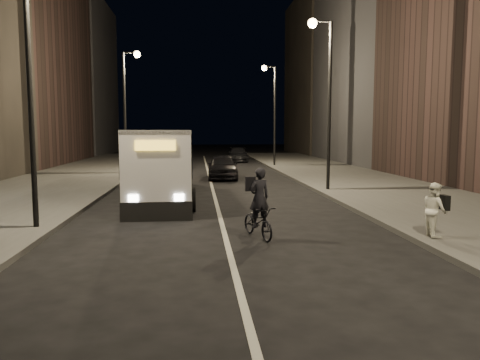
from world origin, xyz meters
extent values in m
plane|color=black|center=(0.00, 0.00, 0.00)|extent=(180.00, 180.00, 0.00)
cube|color=#3D3E3B|center=(8.50, 14.00, 0.08)|extent=(7.00, 70.00, 0.16)
cube|color=#3D3E3B|center=(-8.50, 14.00, 0.08)|extent=(7.00, 70.00, 0.16)
cube|color=black|center=(16.00, 27.50, 10.50)|extent=(8.00, 61.00, 21.00)
cylinder|color=black|center=(5.60, 12.00, 4.16)|extent=(0.16, 0.16, 8.00)
cube|color=black|center=(5.15, 12.00, 8.16)|extent=(0.90, 0.08, 0.08)
sphere|color=#FFD18C|center=(4.70, 12.00, 8.06)|extent=(0.44, 0.44, 0.44)
cylinder|color=black|center=(5.60, 28.00, 4.16)|extent=(0.16, 0.16, 8.00)
cube|color=black|center=(5.15, 28.00, 8.16)|extent=(0.90, 0.08, 0.08)
sphere|color=#FFD18C|center=(4.70, 28.00, 8.06)|extent=(0.44, 0.44, 0.44)
cylinder|color=black|center=(-5.60, 4.00, 4.16)|extent=(0.16, 0.16, 8.00)
cylinder|color=black|center=(-5.60, 22.00, 4.16)|extent=(0.16, 0.16, 8.00)
cube|color=black|center=(-5.15, 22.00, 8.16)|extent=(0.90, 0.08, 0.08)
sphere|color=#FFD18C|center=(-4.70, 22.00, 8.06)|extent=(0.44, 0.44, 0.44)
cube|color=silver|center=(-2.32, 10.90, 1.50)|extent=(2.68, 11.31, 3.00)
cube|color=black|center=(-2.32, 10.90, 1.92)|extent=(2.75, 10.94, 1.08)
cube|color=silver|center=(-2.32, 10.90, 2.95)|extent=(2.70, 11.31, 0.17)
cube|color=gold|center=(-2.14, 5.28, 2.53)|extent=(1.32, 0.15, 0.33)
cylinder|color=black|center=(-3.37, 6.93, 0.47)|extent=(0.36, 0.95, 0.94)
cylinder|color=black|center=(-1.02, 7.00, 0.47)|extent=(0.36, 0.95, 0.94)
cylinder|color=black|center=(-3.59, 14.42, 0.47)|extent=(0.36, 0.95, 0.94)
cylinder|color=black|center=(-1.25, 14.50, 0.47)|extent=(0.36, 0.95, 0.94)
imported|color=black|center=(0.92, 2.61, 0.46)|extent=(1.13, 1.85, 0.92)
imported|color=black|center=(0.92, 2.41, 1.18)|extent=(0.70, 0.57, 1.67)
imported|color=white|center=(5.60, 1.65, 0.90)|extent=(0.59, 0.74, 1.47)
imported|color=black|center=(0.80, 18.92, 0.77)|extent=(1.95, 4.56, 1.53)
imported|color=#3E3E41|center=(-2.34, 27.82, 0.67)|extent=(1.73, 4.14, 1.33)
imported|color=black|center=(3.19, 35.01, 0.68)|extent=(2.14, 4.76, 1.35)
camera|label=1|loc=(-0.78, -10.27, 3.03)|focal=35.00mm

